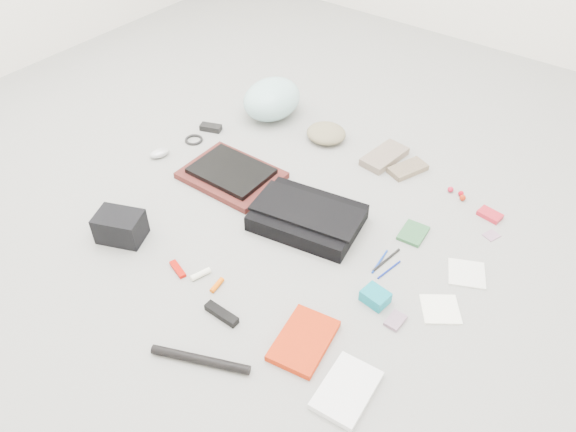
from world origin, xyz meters
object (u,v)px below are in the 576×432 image
Objects in this scene: book_red at (304,340)px; bike_helmet at (272,99)px; laptop at (231,171)px; camera_bag at (120,227)px; messenger_bag at (307,218)px; accordion_wallet at (375,297)px.

bike_helmet is at bearing 123.09° from book_red.
laptop is 0.91m from book_red.
book_red is at bearing -34.64° from laptop.
camera_bag reaches higher than laptop.
book_red is (0.32, -0.46, -0.02)m from messenger_bag.
laptop is 1.38× the size of book_red.
laptop is 0.54m from camera_bag.
laptop is (-0.43, 0.04, 0.00)m from messenger_bag.
messenger_bag reaches higher than laptop.
camera_bag is at bearing -147.20° from messenger_bag.
bike_helmet is 3.55× the size of accordion_wallet.
bike_helmet is at bearing 127.71° from messenger_bag.
camera_bag is (0.08, -1.04, -0.04)m from bike_helmet.
accordion_wallet is (1.02, -0.72, -0.07)m from bike_helmet.
messenger_bag reaches higher than accordion_wallet.
book_red is at bearing -21.08° from camera_bag.
bike_helmet is at bearing 71.83° from camera_bag.
laptop is 0.87m from accordion_wallet.
bike_helmet is 1.25m from accordion_wallet.
accordion_wallet is (0.94, 0.31, -0.03)m from camera_bag.
messenger_bag is 2.34× the size of camera_bag.
camera_bag is at bearing 172.32° from book_red.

